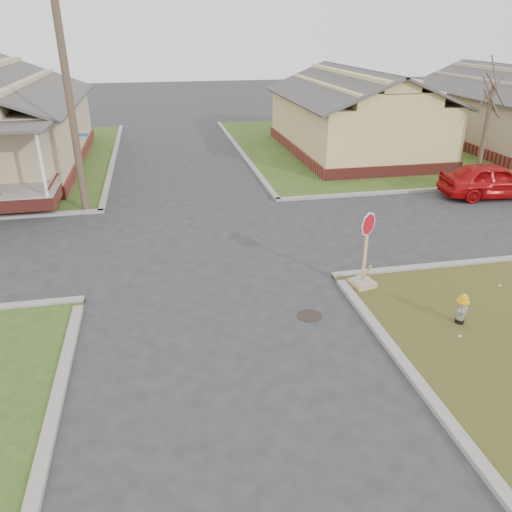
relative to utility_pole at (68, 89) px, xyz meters
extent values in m
plane|color=#2A2A2C|center=(4.20, -8.90, -4.66)|extent=(120.00, 120.00, 0.00)
cylinder|color=black|center=(6.40, -9.40, -4.66)|extent=(0.64, 0.64, 0.01)
cube|color=maroon|center=(14.20, 7.60, -4.36)|extent=(7.20, 11.20, 0.60)
cube|color=#D6C17D|center=(14.20, 7.60, -2.76)|extent=(7.00, 11.00, 2.60)
cube|color=maroon|center=(24.20, 7.60, -4.36)|extent=(7.20, 11.20, 0.60)
cube|color=tan|center=(24.20, 7.60, -2.76)|extent=(7.00, 11.00, 2.60)
cylinder|color=#473429|center=(0.00, 0.00, -0.16)|extent=(0.28, 0.28, 9.00)
cylinder|color=#473429|center=(18.20, 1.30, -2.51)|extent=(0.22, 0.22, 4.20)
cylinder|color=black|center=(9.92, -10.51, -4.56)|extent=(0.22, 0.22, 0.10)
cylinder|color=#A9A9AD|center=(9.92, -10.51, -4.28)|extent=(0.19, 0.19, 0.46)
sphere|color=#A9A9AD|center=(9.92, -10.51, -4.05)|extent=(0.19, 0.19, 0.19)
cylinder|color=#F2B10C|center=(9.92, -10.51, -4.01)|extent=(0.30, 0.30, 0.06)
cylinder|color=#F2B10C|center=(9.92, -10.51, -3.94)|extent=(0.22, 0.22, 0.10)
sphere|color=#F2B10C|center=(9.92, -10.51, -3.88)|extent=(0.15, 0.15, 0.15)
cube|color=tan|center=(8.31, -8.21, -4.54)|extent=(0.61, 0.61, 0.15)
cube|color=#9E9791|center=(8.31, -8.21, -4.44)|extent=(0.49, 0.49, 0.04)
cube|color=tan|center=(8.31, -8.21, -3.48)|extent=(0.09, 0.04, 2.06)
cylinder|color=#B20B1B|center=(8.31, -8.26, -2.75)|extent=(0.55, 0.24, 0.59)
cylinder|color=white|center=(8.31, -8.24, -2.75)|extent=(0.62, 0.27, 0.67)
imported|color=#AF0C0E|center=(16.90, -1.57, -3.92)|extent=(4.51, 2.19, 1.48)
camera|label=1|loc=(2.90, -19.80, 2.05)|focal=35.00mm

